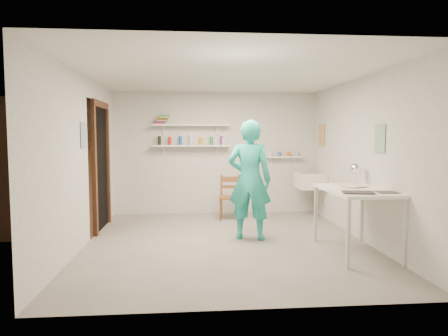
{
  "coord_description": "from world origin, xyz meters",
  "views": [
    {
      "loc": [
        -0.52,
        -5.65,
        1.54
      ],
      "look_at": [
        0.0,
        0.4,
        1.05
      ],
      "focal_mm": 32.0,
      "sensor_mm": 36.0,
      "label": 1
    }
  ],
  "objects": [
    {
      "name": "floor",
      "position": [
        0.0,
        0.0,
        -0.01
      ],
      "size": [
        4.0,
        4.5,
        0.02
      ],
      "primitive_type": "cube",
      "color": "slate",
      "rests_on": "ground"
    },
    {
      "name": "ceiling",
      "position": [
        0.0,
        0.0,
        2.41
      ],
      "size": [
        4.0,
        4.5,
        0.02
      ],
      "primitive_type": "cube",
      "color": "silver",
      "rests_on": "wall_back"
    },
    {
      "name": "wall_back",
      "position": [
        0.0,
        2.26,
        1.2
      ],
      "size": [
        4.0,
        0.02,
        2.4
      ],
      "primitive_type": "cube",
      "color": "silver",
      "rests_on": "ground"
    },
    {
      "name": "wall_front",
      "position": [
        0.0,
        -2.26,
        1.2
      ],
      "size": [
        4.0,
        0.02,
        2.4
      ],
      "primitive_type": "cube",
      "color": "silver",
      "rests_on": "ground"
    },
    {
      "name": "wall_left",
      "position": [
        -2.01,
        0.0,
        1.2
      ],
      "size": [
        0.02,
        4.5,
        2.4
      ],
      "primitive_type": "cube",
      "color": "silver",
      "rests_on": "ground"
    },
    {
      "name": "wall_right",
      "position": [
        2.01,
        0.0,
        1.2
      ],
      "size": [
        0.02,
        4.5,
        2.4
      ],
      "primitive_type": "cube",
      "color": "silver",
      "rests_on": "ground"
    },
    {
      "name": "doorway_recess",
      "position": [
        -1.99,
        1.05,
        1.0
      ],
      "size": [
        0.02,
        0.9,
        2.0
      ],
      "primitive_type": "cube",
      "color": "black",
      "rests_on": "wall_left"
    },
    {
      "name": "corridor_box",
      "position": [
        -2.7,
        1.05,
        1.05
      ],
      "size": [
        1.4,
        1.5,
        2.1
      ],
      "primitive_type": "cube",
      "color": "brown",
      "rests_on": "ground"
    },
    {
      "name": "door_lintel",
      "position": [
        -1.97,
        1.05,
        2.05
      ],
      "size": [
        0.06,
        1.05,
        0.1
      ],
      "primitive_type": "cube",
      "color": "brown",
      "rests_on": "wall_left"
    },
    {
      "name": "door_jamb_near",
      "position": [
        -1.97,
        0.55,
        1.0
      ],
      "size": [
        0.06,
        0.1,
        2.0
      ],
      "primitive_type": "cube",
      "color": "brown",
      "rests_on": "ground"
    },
    {
      "name": "door_jamb_far",
      "position": [
        -1.97,
        1.55,
        1.0
      ],
      "size": [
        0.06,
        0.1,
        2.0
      ],
      "primitive_type": "cube",
      "color": "brown",
      "rests_on": "ground"
    },
    {
      "name": "shelf_lower",
      "position": [
        -0.5,
        2.13,
        1.35
      ],
      "size": [
        1.5,
        0.22,
        0.03
      ],
      "primitive_type": "cube",
      "color": "white",
      "rests_on": "wall_back"
    },
    {
      "name": "shelf_upper",
      "position": [
        -0.5,
        2.13,
        1.75
      ],
      "size": [
        1.5,
        0.22,
        0.03
      ],
      "primitive_type": "cube",
      "color": "white",
      "rests_on": "wall_back"
    },
    {
      "name": "ledge_shelf",
      "position": [
        1.35,
        2.17,
        1.12
      ],
      "size": [
        0.7,
        0.14,
        0.03
      ],
      "primitive_type": "cube",
      "color": "white",
      "rests_on": "wall_back"
    },
    {
      "name": "poster_left",
      "position": [
        -1.99,
        0.05,
        1.55
      ],
      "size": [
        0.01,
        0.28,
        0.36
      ],
      "primitive_type": "cube",
      "color": "#334C7F",
      "rests_on": "wall_left"
    },
    {
      "name": "poster_right_a",
      "position": [
        1.99,
        1.8,
        1.55
      ],
      "size": [
        0.01,
        0.34,
        0.42
      ],
      "primitive_type": "cube",
      "color": "#995933",
      "rests_on": "wall_right"
    },
    {
      "name": "poster_right_b",
      "position": [
        1.99,
        -0.55,
        1.5
      ],
      "size": [
        0.01,
        0.3,
        0.38
      ],
      "primitive_type": "cube",
      "color": "#3F724C",
      "rests_on": "wall_right"
    },
    {
      "name": "belfast_sink",
      "position": [
        1.75,
        1.7,
        0.7
      ],
      "size": [
        0.48,
        0.6,
        0.3
      ],
      "primitive_type": "cube",
      "color": "white",
      "rests_on": "wall_right"
    },
    {
      "name": "man",
      "position": [
        0.36,
        0.18,
        0.89
      ],
      "size": [
        0.74,
        0.59,
        1.77
      ],
      "primitive_type": "imported",
      "rotation": [
        0.0,
        0.0,
        2.85
      ],
      "color": "#24B7A6",
      "rests_on": "ground"
    },
    {
      "name": "wall_clock",
      "position": [
        0.3,
        0.39,
        1.18
      ],
      "size": [
        0.32,
        0.13,
        0.32
      ],
      "primitive_type": "cylinder",
      "rotation": [
        1.57,
        0.0,
        -0.29
      ],
      "color": "#C6B187",
      "rests_on": "man"
    },
    {
      "name": "wooden_chair",
      "position": [
        0.21,
        1.57,
        0.41
      ],
      "size": [
        0.43,
        0.41,
        0.82
      ],
      "primitive_type": "cube",
      "rotation": [
        0.0,
        0.0,
        -0.12
      ],
      "color": "brown",
      "rests_on": "ground"
    },
    {
      "name": "work_table",
      "position": [
        1.64,
        -0.67,
        0.43
      ],
      "size": [
        0.77,
        1.28,
        0.85
      ],
      "primitive_type": "cube",
      "color": "white",
      "rests_on": "ground"
    },
    {
      "name": "desk_lamp",
      "position": [
        1.85,
        -0.16,
        1.07
      ],
      "size": [
        0.16,
        0.16,
        0.16
      ],
      "primitive_type": "sphere",
      "color": "white",
      "rests_on": "work_table"
    },
    {
      "name": "spray_cans",
      "position": [
        -0.5,
        2.13,
        1.45
      ],
      "size": [
        1.26,
        0.06,
        0.17
      ],
      "color": "black",
      "rests_on": "shelf_lower"
    },
    {
      "name": "book_stack",
      "position": [
        -1.05,
        2.13,
        1.85
      ],
      "size": [
        0.28,
        0.14,
        0.17
      ],
      "color": "red",
      "rests_on": "shelf_upper"
    },
    {
      "name": "ledge_pots",
      "position": [
        1.35,
        2.17,
        1.18
      ],
      "size": [
        0.48,
        0.07,
        0.09
      ],
      "color": "silver",
      "rests_on": "ledge_shelf"
    },
    {
      "name": "papers",
      "position": [
        1.64,
        -0.67,
        0.86
      ],
      "size": [
        0.3,
        0.22,
        0.02
      ],
      "color": "silver",
      "rests_on": "work_table"
    }
  ]
}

